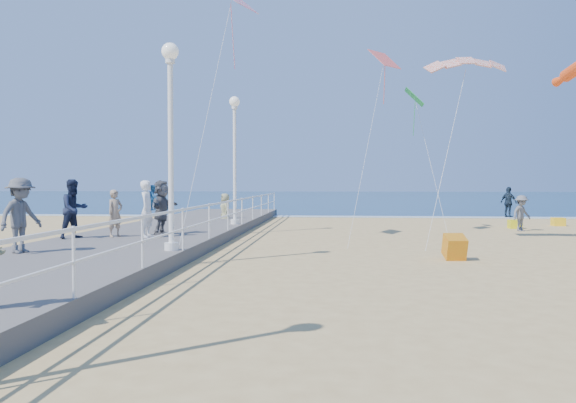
# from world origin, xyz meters

# --- Properties ---
(ground) EXTENTS (160.00, 160.00, 0.00)m
(ground) POSITION_xyz_m (0.00, 0.00, 0.00)
(ground) COLOR tan
(ground) RESTS_ON ground
(ocean) EXTENTS (160.00, 90.00, 0.05)m
(ocean) POSITION_xyz_m (0.00, 65.00, 0.01)
(ocean) COLOR #0C2B4A
(ocean) RESTS_ON ground
(surf_line) EXTENTS (160.00, 1.20, 0.04)m
(surf_line) POSITION_xyz_m (0.00, 20.50, 0.03)
(surf_line) COLOR white
(surf_line) RESTS_ON ground
(boardwalk) EXTENTS (5.00, 44.00, 0.40)m
(boardwalk) POSITION_xyz_m (-7.50, 0.00, 0.20)
(boardwalk) COLOR slate
(boardwalk) RESTS_ON ground
(railing) EXTENTS (0.05, 42.00, 0.55)m
(railing) POSITION_xyz_m (-5.05, 0.00, 1.25)
(railing) COLOR white
(railing) RESTS_ON boardwalk
(lamp_post_mid) EXTENTS (0.44, 0.44, 5.32)m
(lamp_post_mid) POSITION_xyz_m (-5.35, 0.00, 3.66)
(lamp_post_mid) COLOR white
(lamp_post_mid) RESTS_ON boardwalk
(lamp_post_far) EXTENTS (0.44, 0.44, 5.32)m
(lamp_post_far) POSITION_xyz_m (-5.35, 9.00, 3.66)
(lamp_post_far) COLOR white
(lamp_post_far) RESTS_ON boardwalk
(woman_holding_toddler) EXTENTS (0.47, 0.68, 1.82)m
(woman_holding_toddler) POSITION_xyz_m (-7.11, 3.23, 1.31)
(woman_holding_toddler) COLOR white
(woman_holding_toddler) RESTS_ON boardwalk
(toddler_held) EXTENTS (0.33, 0.41, 0.82)m
(toddler_held) POSITION_xyz_m (-6.96, 3.38, 1.66)
(toddler_held) COLOR teal
(toddler_held) RESTS_ON boardwalk
(spectator_2) EXTENTS (1.01, 1.36, 1.87)m
(spectator_2) POSITION_xyz_m (-8.91, -0.87, 1.34)
(spectator_2) COLOR #505155
(spectator_2) RESTS_ON boardwalk
(spectator_5) EXTENTS (0.70, 1.74, 1.83)m
(spectator_5) POSITION_xyz_m (-6.98, 4.27, 1.32)
(spectator_5) COLOR #55555A
(spectator_5) RESTS_ON boardwalk
(spectator_6) EXTENTS (0.58, 0.66, 1.52)m
(spectator_6) POSITION_xyz_m (-8.19, 3.29, 1.16)
(spectator_6) COLOR gray
(spectator_6) RESTS_ON boardwalk
(spectator_7) EXTENTS (1.07, 1.13, 1.85)m
(spectator_7) POSITION_xyz_m (-9.29, 2.73, 1.32)
(spectator_7) COLOR #192038
(spectator_7) RESTS_ON boardwalk
(beach_walker_a) EXTENTS (1.18, 1.06, 1.58)m
(beach_walker_a) POSITION_xyz_m (7.00, 11.30, 0.79)
(beach_walker_a) COLOR slate
(beach_walker_a) RESTS_ON ground
(beach_walker_b) EXTENTS (1.01, 1.16, 1.87)m
(beach_walker_b) POSITION_xyz_m (9.17, 20.54, 0.94)
(beach_walker_b) COLOR #192637
(beach_walker_b) RESTS_ON ground
(beach_walker_c) EXTENTS (0.79, 0.93, 1.61)m
(beach_walker_c) POSITION_xyz_m (-6.50, 12.66, 0.81)
(beach_walker_c) COLOR #979768
(beach_walker_c) RESTS_ON ground
(box_kite) EXTENTS (0.62, 0.76, 0.74)m
(box_kite) POSITION_xyz_m (2.16, 1.67, 0.30)
(box_kite) COLOR #C1470B
(box_kite) RESTS_ON ground
(beach_chair_left) EXTENTS (0.55, 0.55, 0.40)m
(beach_chair_left) POSITION_xyz_m (9.79, 14.55, 0.20)
(beach_chair_left) COLOR yellow
(beach_chair_left) RESTS_ON ground
(beach_chair_right) EXTENTS (0.55, 0.55, 0.40)m
(beach_chair_right) POSITION_xyz_m (7.16, 12.75, 0.20)
(beach_chair_right) COLOR yellow
(beach_chair_right) RESTS_ON ground
(kite_parafoil) EXTENTS (2.78, 0.94, 0.65)m
(kite_parafoil) POSITION_xyz_m (3.37, 6.03, 6.39)
(kite_parafoil) COLOR red
(kite_diamond_pink) EXTENTS (1.39, 1.42, 0.78)m
(kite_diamond_pink) POSITION_xyz_m (0.80, 9.00, 7.13)
(kite_diamond_pink) COLOR #E45754
(kite_diamond_green) EXTENTS (0.85, 1.12, 0.76)m
(kite_diamond_green) POSITION_xyz_m (2.29, 11.17, 5.91)
(kite_diamond_green) COLOR green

